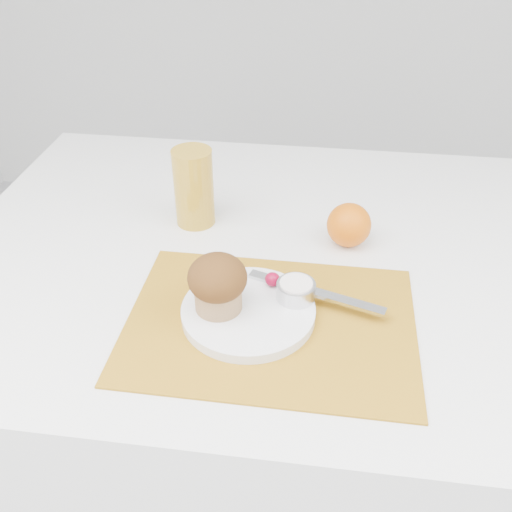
# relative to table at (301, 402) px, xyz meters

# --- Properties ---
(table) EXTENTS (1.20, 0.80, 0.75)m
(table) POSITION_rel_table_xyz_m (0.00, 0.00, 0.00)
(table) COLOR white
(table) RESTS_ON ground
(placemat) EXTENTS (0.40, 0.29, 0.00)m
(placemat) POSITION_rel_table_xyz_m (-0.05, -0.18, 0.38)
(placemat) COLOR #A97317
(placemat) RESTS_ON table
(plate) EXTENTS (0.21, 0.21, 0.02)m
(plate) POSITION_rel_table_xyz_m (-0.08, -0.17, 0.39)
(plate) COLOR white
(plate) RESTS_ON placemat
(ramekin) EXTENTS (0.06, 0.06, 0.02)m
(ramekin) POSITION_rel_table_xyz_m (-0.02, -0.14, 0.41)
(ramekin) COLOR silver
(ramekin) RESTS_ON plate
(cream) EXTENTS (0.05, 0.05, 0.01)m
(cream) POSITION_rel_table_xyz_m (-0.02, -0.14, 0.42)
(cream) COLOR white
(cream) RESTS_ON ramekin
(raspberry_near) EXTENTS (0.02, 0.02, 0.02)m
(raspberry_near) POSITION_rel_table_xyz_m (-0.05, -0.12, 0.40)
(raspberry_near) COLOR #63021A
(raspberry_near) RESTS_ON plate
(raspberry_far) EXTENTS (0.02, 0.02, 0.02)m
(raspberry_far) POSITION_rel_table_xyz_m (-0.03, -0.14, 0.40)
(raspberry_far) COLOR #590211
(raspberry_far) RESTS_ON plate
(butter_knife) EXTENTS (0.20, 0.08, 0.01)m
(butter_knife) POSITION_rel_table_xyz_m (0.01, -0.13, 0.40)
(butter_knife) COLOR #B7BAC0
(butter_knife) RESTS_ON plate
(orange) EXTENTS (0.07, 0.07, 0.07)m
(orange) POSITION_rel_table_xyz_m (0.06, 0.03, 0.41)
(orange) COLOR orange
(orange) RESTS_ON table
(juice_glass) EXTENTS (0.07, 0.07, 0.14)m
(juice_glass) POSITION_rel_table_xyz_m (-0.21, 0.06, 0.44)
(juice_glass) COLOR #BC9023
(juice_glass) RESTS_ON table
(muffin) EXTENTS (0.08, 0.08, 0.08)m
(muffin) POSITION_rel_table_xyz_m (-0.12, -0.18, 0.44)
(muffin) COLOR #A77D51
(muffin) RESTS_ON plate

